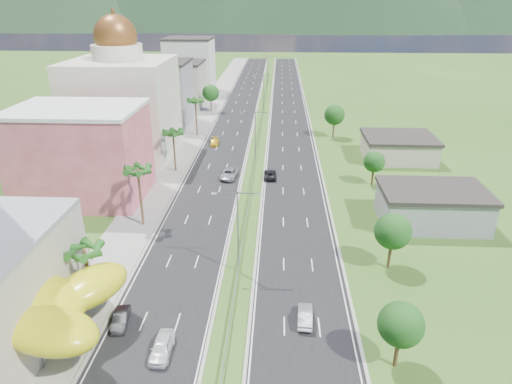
# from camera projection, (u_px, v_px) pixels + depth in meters

# --- Properties ---
(ground) EXTENTS (500.00, 500.00, 0.00)m
(ground) POSITION_uv_depth(u_px,v_px,m) (231.00, 324.00, 48.17)
(ground) COLOR #2D5119
(ground) RESTS_ON ground
(road_left) EXTENTS (11.00, 260.00, 0.04)m
(road_left) POSITION_uv_depth(u_px,v_px,m) (237.00, 116.00, 131.00)
(road_left) COLOR black
(road_left) RESTS_ON ground
(road_right) EXTENTS (11.00, 260.00, 0.04)m
(road_right) POSITION_uv_depth(u_px,v_px,m) (289.00, 117.00, 130.30)
(road_right) COLOR black
(road_right) RESTS_ON ground
(sidewalk_left) EXTENTS (7.00, 260.00, 0.12)m
(sidewalk_left) POSITION_uv_depth(u_px,v_px,m) (204.00, 116.00, 131.43)
(sidewalk_left) COLOR gray
(sidewalk_left) RESTS_ON ground
(median_guardrail) EXTENTS (0.10, 216.06, 0.76)m
(median_guardrail) POSITION_uv_depth(u_px,v_px,m) (260.00, 132.00, 113.90)
(median_guardrail) COLOR gray
(median_guardrail) RESTS_ON ground
(streetlight_median_b) EXTENTS (6.04, 0.25, 11.00)m
(streetlight_median_b) POSITION_uv_depth(u_px,v_px,m) (238.00, 224.00, 54.65)
(streetlight_median_b) COLOR gray
(streetlight_median_b) RESTS_ON ground
(streetlight_median_c) EXTENTS (6.04, 0.25, 11.00)m
(streetlight_median_c) POSITION_uv_depth(u_px,v_px,m) (255.00, 132.00, 91.32)
(streetlight_median_c) COLOR gray
(streetlight_median_c) RESTS_ON ground
(streetlight_median_d) EXTENTS (6.04, 0.25, 11.00)m
(streetlight_median_d) POSITION_uv_depth(u_px,v_px,m) (263.00, 89.00, 132.56)
(streetlight_median_d) COLOR gray
(streetlight_median_d) RESTS_ON ground
(streetlight_median_e) EXTENTS (6.04, 0.25, 11.00)m
(streetlight_median_e) POSITION_uv_depth(u_px,v_px,m) (268.00, 67.00, 173.81)
(streetlight_median_e) COLOR gray
(streetlight_median_e) RESTS_ON ground
(lime_canopy) EXTENTS (18.00, 15.00, 7.40)m
(lime_canopy) POSITION_uv_depth(u_px,v_px,m) (16.00, 303.00, 43.45)
(lime_canopy) COLOR gold
(lime_canopy) RESTS_ON ground
(pink_shophouse) EXTENTS (20.00, 15.00, 15.00)m
(pink_shophouse) POSITION_uv_depth(u_px,v_px,m) (82.00, 155.00, 75.83)
(pink_shophouse) COLOR #B4494F
(pink_shophouse) RESTS_ON ground
(domed_building) EXTENTS (20.00, 20.00, 28.70)m
(domed_building) POSITION_uv_depth(u_px,v_px,m) (123.00, 102.00, 95.38)
(domed_building) COLOR beige
(domed_building) RESTS_ON ground
(midrise_grey) EXTENTS (16.00, 15.00, 16.00)m
(midrise_grey) POSITION_uv_depth(u_px,v_px,m) (159.00, 95.00, 119.58)
(midrise_grey) COLOR gray
(midrise_grey) RESTS_ON ground
(midrise_beige) EXTENTS (16.00, 15.00, 13.00)m
(midrise_beige) POSITION_uv_depth(u_px,v_px,m) (177.00, 85.00, 140.34)
(midrise_beige) COLOR #ABA48D
(midrise_beige) RESTS_ON ground
(midrise_white) EXTENTS (16.00, 15.00, 18.00)m
(midrise_white) POSITION_uv_depth(u_px,v_px,m) (190.00, 66.00, 160.43)
(midrise_white) COLOR silver
(midrise_white) RESTS_ON ground
(shed_near) EXTENTS (15.00, 10.00, 5.00)m
(shed_near) POSITION_uv_depth(u_px,v_px,m) (432.00, 208.00, 68.78)
(shed_near) COLOR gray
(shed_near) RESTS_ON ground
(shed_far) EXTENTS (14.00, 12.00, 4.40)m
(shed_far) POSITION_uv_depth(u_px,v_px,m) (398.00, 148.00, 96.30)
(shed_far) COLOR #ABA48D
(shed_far) RESTS_ON ground
(palm_tree_b) EXTENTS (3.60, 3.60, 8.10)m
(palm_tree_b) POSITION_uv_depth(u_px,v_px,m) (84.00, 253.00, 47.92)
(palm_tree_b) COLOR #47301C
(palm_tree_b) RESTS_ON ground
(palm_tree_c) EXTENTS (3.60, 3.60, 9.60)m
(palm_tree_c) POSITION_uv_depth(u_px,v_px,m) (138.00, 172.00, 65.68)
(palm_tree_c) COLOR #47301C
(palm_tree_c) RESTS_ON ground
(palm_tree_d) EXTENTS (3.60, 3.60, 8.60)m
(palm_tree_d) POSITION_uv_depth(u_px,v_px,m) (173.00, 134.00, 87.14)
(palm_tree_d) COLOR #47301C
(palm_tree_d) RESTS_ON ground
(palm_tree_e) EXTENTS (3.60, 3.60, 9.40)m
(palm_tree_e) POSITION_uv_depth(u_px,v_px,m) (195.00, 102.00, 109.75)
(palm_tree_e) COLOR #47301C
(palm_tree_e) RESTS_ON ground
(leafy_tree_lfar) EXTENTS (4.90, 4.90, 8.05)m
(leafy_tree_lfar) POSITION_uv_depth(u_px,v_px,m) (211.00, 93.00, 133.75)
(leafy_tree_lfar) COLOR #47301C
(leafy_tree_lfar) RESTS_ON ground
(leafy_tree_ra) EXTENTS (4.20, 4.20, 6.90)m
(leafy_tree_ra) POSITION_uv_depth(u_px,v_px,m) (401.00, 325.00, 40.94)
(leafy_tree_ra) COLOR #47301C
(leafy_tree_ra) RESTS_ON ground
(leafy_tree_rb) EXTENTS (4.55, 4.55, 7.47)m
(leafy_tree_rb) POSITION_uv_depth(u_px,v_px,m) (393.00, 232.00, 56.22)
(leafy_tree_rb) COLOR #47301C
(leafy_tree_rb) RESTS_ON ground
(leafy_tree_rc) EXTENTS (3.85, 3.85, 6.33)m
(leafy_tree_rc) POSITION_uv_depth(u_px,v_px,m) (374.00, 162.00, 82.06)
(leafy_tree_rc) COLOR #47301C
(leafy_tree_rc) RESTS_ON ground
(leafy_tree_rd) EXTENTS (4.90, 4.90, 8.05)m
(leafy_tree_rd) POSITION_uv_depth(u_px,v_px,m) (335.00, 115.00, 109.27)
(leafy_tree_rd) COLOR #47301C
(leafy_tree_rd) RESTS_ON ground
(mountain_ridge) EXTENTS (860.00, 140.00, 90.00)m
(mountain_ridge) POSITION_uv_depth(u_px,v_px,m) (336.00, 30.00, 457.83)
(mountain_ridge) COLOR black
(mountain_ridge) RESTS_ON ground
(car_white_near_left) EXTENTS (1.87, 4.64, 1.58)m
(car_white_near_left) POSITION_uv_depth(u_px,v_px,m) (162.00, 347.00, 43.89)
(car_white_near_left) COLOR white
(car_white_near_left) RESTS_ON road_left
(car_dark_left) EXTENTS (2.03, 4.33, 1.37)m
(car_dark_left) POSITION_uv_depth(u_px,v_px,m) (121.00, 319.00, 47.86)
(car_dark_left) COLOR black
(car_dark_left) RESTS_ON road_left
(car_silver_mid_left) EXTENTS (3.21, 6.05, 1.62)m
(car_silver_mid_left) POSITION_uv_depth(u_px,v_px,m) (229.00, 174.00, 86.36)
(car_silver_mid_left) COLOR #929498
(car_silver_mid_left) RESTS_ON road_left
(car_yellow_far_left) EXTENTS (2.27, 4.81, 1.36)m
(car_yellow_far_left) POSITION_uv_depth(u_px,v_px,m) (215.00, 142.00, 105.67)
(car_yellow_far_left) COLOR gold
(car_yellow_far_left) RESTS_ON road_left
(car_silver_right) EXTENTS (1.73, 4.42, 1.43)m
(car_silver_right) POSITION_uv_depth(u_px,v_px,m) (305.00, 316.00, 48.31)
(car_silver_right) COLOR #B1B4B9
(car_silver_right) RESTS_ON road_right
(car_dark_far_right) EXTENTS (2.39, 5.03, 1.39)m
(car_dark_far_right) POSITION_uv_depth(u_px,v_px,m) (270.00, 174.00, 86.46)
(car_dark_far_right) COLOR black
(car_dark_far_right) RESTS_ON road_right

